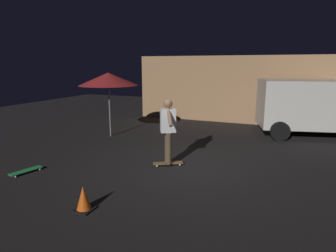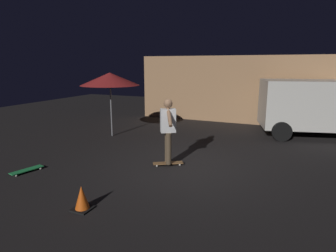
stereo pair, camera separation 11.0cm
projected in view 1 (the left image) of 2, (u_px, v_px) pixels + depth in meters
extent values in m
plane|color=black|center=(187.00, 166.00, 7.53)|extent=(28.00, 28.00, 0.00)
cube|color=#AD7F56|center=(248.00, 87.00, 14.33)|extent=(9.73, 3.80, 2.96)
cube|color=silver|center=(326.00, 104.00, 10.52)|extent=(4.93, 2.99, 1.70)
cylinder|color=black|center=(269.00, 120.00, 11.90)|extent=(0.69, 0.38, 0.66)
cylinder|color=black|center=(280.00, 131.00, 9.98)|extent=(0.69, 0.38, 0.66)
cylinder|color=slate|center=(110.00, 106.00, 10.42)|extent=(0.05, 0.05, 2.20)
cone|color=#A52626|center=(108.00, 79.00, 10.22)|extent=(2.10, 2.10, 0.45)
cube|color=olive|center=(168.00, 163.00, 7.58)|extent=(0.77, 0.58, 0.02)
sphere|color=silver|center=(179.00, 163.00, 7.72)|extent=(0.05, 0.05, 0.05)
sphere|color=silver|center=(180.00, 165.00, 7.55)|extent=(0.05, 0.05, 0.05)
sphere|color=silver|center=(156.00, 164.00, 7.63)|extent=(0.05, 0.05, 0.05)
sphere|color=silver|center=(157.00, 166.00, 7.46)|extent=(0.05, 0.05, 0.05)
cube|color=green|center=(26.00, 171.00, 7.04)|extent=(0.38, 0.81, 0.02)
sphere|color=silver|center=(16.00, 177.00, 6.76)|extent=(0.05, 0.05, 0.05)
sphere|color=silver|center=(12.00, 175.00, 6.86)|extent=(0.05, 0.05, 0.05)
sphere|color=silver|center=(40.00, 169.00, 7.23)|extent=(0.05, 0.05, 0.05)
sphere|color=silver|center=(36.00, 168.00, 7.33)|extent=(0.05, 0.05, 0.05)
cylinder|color=brown|center=(167.00, 146.00, 7.60)|extent=(0.14, 0.14, 0.82)
cylinder|color=brown|center=(169.00, 149.00, 7.39)|extent=(0.14, 0.14, 0.82)
cube|color=white|center=(168.00, 121.00, 7.35)|extent=(0.44, 0.39, 0.60)
sphere|color=#936B4C|center=(168.00, 104.00, 7.25)|extent=(0.23, 0.23, 0.23)
cylinder|color=#936B4C|center=(167.00, 113.00, 7.53)|extent=(0.36, 0.51, 0.46)
cylinder|color=#936B4C|center=(169.00, 116.00, 7.10)|extent=(0.36, 0.51, 0.46)
cube|color=black|center=(84.00, 209.00, 5.26)|extent=(0.34, 0.34, 0.03)
cone|color=#EA5914|center=(83.00, 198.00, 5.21)|extent=(0.28, 0.28, 0.46)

